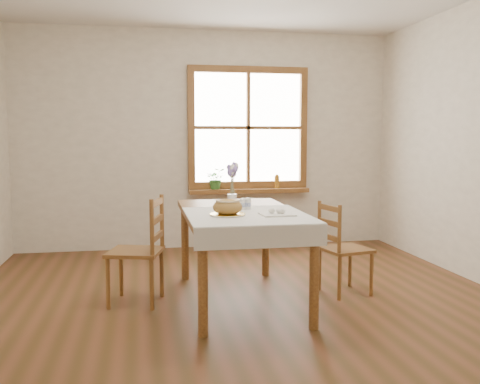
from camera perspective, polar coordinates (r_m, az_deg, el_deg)
The scene contains 18 objects.
ground at distance 4.22m, azimuth 0.76°, elevation -12.68°, with size 5.00×5.00×0.00m, color brown.
room_walls at distance 4.01m, azimuth 0.79°, elevation 11.09°, with size 4.60×5.10×2.65m.
window at distance 6.52m, azimuth 0.87°, elevation 6.87°, with size 1.46×0.08×1.46m.
window_sill at distance 6.48m, azimuth 0.98°, elevation 0.15°, with size 1.46×0.20×0.05m.
dining_table at distance 4.35m, azimuth 0.00°, elevation -3.08°, with size 0.90×1.60×0.75m.
table_linen at distance 4.04m, azimuth 0.78°, elevation -2.49°, with size 0.91×0.99×0.01m, color silver.
chair_left at distance 4.41m, azimuth -11.12°, elevation -6.09°, with size 0.41×0.43×0.87m, color olive, non-canonical shape.
chair_right at distance 4.69m, azimuth 11.18°, elevation -5.85°, with size 0.37×0.39×0.79m, color olive, non-canonical shape.
bread_plate at distance 3.99m, azimuth -1.34°, elevation -2.42°, with size 0.26×0.26×0.01m, color silver.
bread_loaf at distance 3.98m, azimuth -1.34°, elevation -1.46°, with size 0.22×0.22×0.12m, color #AC813D.
egg_napkin at distance 4.02m, azimuth 3.97°, elevation -2.38°, with size 0.24×0.21×0.01m, color silver.
eggs at distance 4.02m, azimuth 3.98°, elevation -2.00°, with size 0.19×0.17×0.04m, color white, non-canonical shape.
salt_shaker at distance 4.29m, azimuth 0.26°, elevation -1.27°, with size 0.05×0.05×0.10m, color silver.
pepper_shaker at distance 4.32m, azimuth 0.86°, elevation -1.21°, with size 0.05×0.05×0.10m, color silver.
flower_vase at distance 4.64m, azimuth -0.85°, elevation -0.88°, with size 0.08×0.08×0.09m, color silver.
lavender_bouquet at distance 4.63m, azimuth -0.86°, elevation 1.32°, with size 0.14×0.14×0.27m, color #7861AC, non-canonical shape.
potted_plant at distance 6.40m, azimuth -2.58°, elevation 1.18°, with size 0.23×0.25×0.20m, color #33712D.
amber_bottle at distance 6.55m, azimuth 3.96°, elevation 1.17°, with size 0.06×0.06×0.17m, color #AA711F.
Camera 1 is at (-0.78, -3.92, 1.35)m, focal length 40.00 mm.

